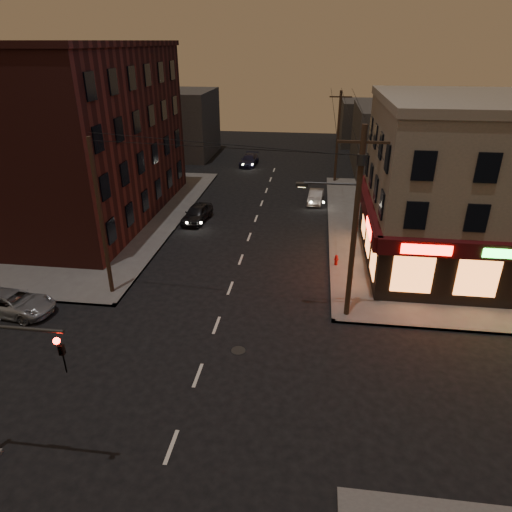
% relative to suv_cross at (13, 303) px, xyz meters
% --- Properties ---
extents(ground, '(120.00, 120.00, 0.00)m').
position_rel_suv_cross_xyz_m(ground, '(11.19, -3.76, -0.63)').
color(ground, black).
rests_on(ground, ground).
extents(sidewalk_ne, '(24.00, 28.00, 0.15)m').
position_rel_suv_cross_xyz_m(sidewalk_ne, '(29.19, 15.24, -0.55)').
color(sidewalk_ne, '#514F4C').
rests_on(sidewalk_ne, ground).
extents(sidewalk_nw, '(24.00, 28.00, 0.15)m').
position_rel_suv_cross_xyz_m(sidewalk_nw, '(-6.81, 15.24, -0.55)').
color(sidewalk_nw, '#514F4C').
rests_on(sidewalk_nw, ground).
extents(pizza_building, '(15.85, 12.85, 10.50)m').
position_rel_suv_cross_xyz_m(pizza_building, '(27.12, 9.67, 4.72)').
color(pizza_building, gray).
rests_on(pizza_building, sidewalk_ne).
extents(brick_apartment, '(12.00, 20.00, 13.00)m').
position_rel_suv_cross_xyz_m(brick_apartment, '(-3.31, 15.24, 6.02)').
color(brick_apartment, '#451A16').
rests_on(brick_apartment, sidewalk_nw).
extents(bg_building_ne_a, '(10.00, 12.00, 7.00)m').
position_rel_suv_cross_xyz_m(bg_building_ne_a, '(25.19, 34.24, 2.87)').
color(bg_building_ne_a, '#3F3D3A').
rests_on(bg_building_ne_a, ground).
extents(bg_building_nw, '(9.00, 10.00, 8.00)m').
position_rel_suv_cross_xyz_m(bg_building_nw, '(-1.81, 38.24, 3.37)').
color(bg_building_nw, '#3F3D3A').
rests_on(bg_building_nw, ground).
extents(bg_building_ne_b, '(8.00, 8.00, 6.00)m').
position_rel_suv_cross_xyz_m(bg_building_ne_b, '(23.19, 48.24, 2.37)').
color(bg_building_ne_b, '#3F3D3A').
rests_on(bg_building_ne_b, ground).
extents(utility_pole_main, '(4.20, 0.44, 10.00)m').
position_rel_suv_cross_xyz_m(utility_pole_main, '(17.88, 2.04, 5.13)').
color(utility_pole_main, '#382619').
rests_on(utility_pole_main, sidewalk_ne).
extents(utility_pole_far, '(0.26, 0.26, 9.00)m').
position_rel_suv_cross_xyz_m(utility_pole_far, '(17.99, 28.24, 4.02)').
color(utility_pole_far, '#382619').
rests_on(utility_pole_far, sidewalk_ne).
extents(utility_pole_west, '(0.24, 0.24, 9.00)m').
position_rel_suv_cross_xyz_m(utility_pole_west, '(4.39, 2.74, 4.02)').
color(utility_pole_west, '#382619').
rests_on(utility_pole_west, sidewalk_nw).
extents(suv_cross, '(4.71, 2.57, 1.25)m').
position_rel_suv_cross_xyz_m(suv_cross, '(0.00, 0.00, 0.00)').
color(suv_cross, gray).
rests_on(suv_cross, ground).
extents(sedan_near, '(2.14, 4.28, 1.40)m').
position_rel_suv_cross_xyz_m(sedan_near, '(6.47, 14.99, 0.07)').
color(sedan_near, black).
rests_on(sedan_near, ground).
extents(sedan_mid, '(1.54, 3.65, 1.17)m').
position_rel_suv_cross_xyz_m(sedan_mid, '(16.08, 21.05, -0.04)').
color(sedan_mid, gray).
rests_on(sedan_mid, ground).
extents(sedan_far, '(2.05, 4.45, 1.26)m').
position_rel_suv_cross_xyz_m(sedan_far, '(8.02, 33.99, 0.00)').
color(sedan_far, '#191932').
rests_on(sedan_far, ground).
extents(fire_hydrant, '(0.31, 0.31, 0.71)m').
position_rel_suv_cross_xyz_m(fire_hydrant, '(17.59, 7.98, -0.09)').
color(fire_hydrant, maroon).
rests_on(fire_hydrant, sidewalk_ne).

